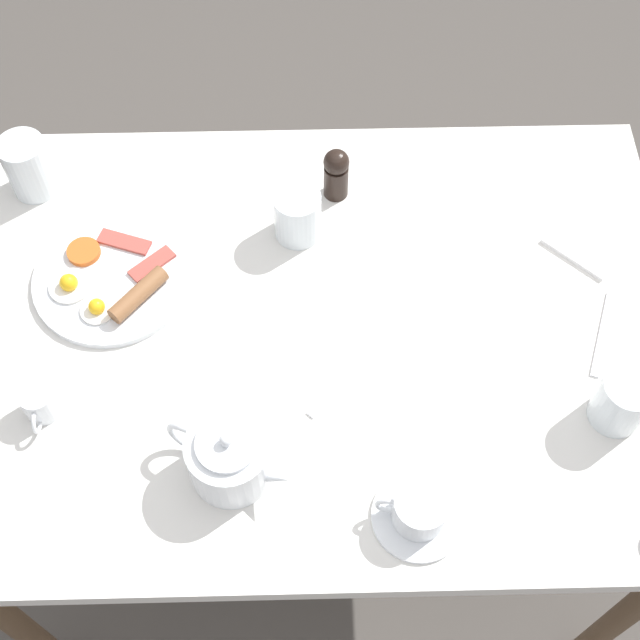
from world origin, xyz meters
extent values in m
plane|color=#4C4742|center=(0.00, 0.00, 0.00)|extent=(8.00, 8.00, 0.00)
cube|color=silver|center=(0.00, 0.00, 0.72)|extent=(0.85, 1.18, 0.03)
cylinder|color=brown|center=(-0.37, -0.54, 0.35)|extent=(0.04, 0.04, 0.71)
cylinder|color=brown|center=(0.37, -0.54, 0.35)|extent=(0.04, 0.04, 0.71)
cylinder|color=brown|center=(-0.37, 0.54, 0.35)|extent=(0.04, 0.04, 0.71)
cylinder|color=brown|center=(0.37, 0.54, 0.35)|extent=(0.04, 0.04, 0.71)
cylinder|color=white|center=(-0.10, -0.34, 0.74)|extent=(0.26, 0.26, 0.01)
cylinder|color=white|center=(-0.08, -0.41, 0.75)|extent=(0.07, 0.07, 0.00)
sphere|color=yellow|center=(-0.08, -0.41, 0.76)|extent=(0.03, 0.03, 0.03)
cylinder|color=white|center=(-0.03, -0.36, 0.75)|extent=(0.06, 0.06, 0.00)
sphere|color=yellow|center=(-0.03, -0.36, 0.76)|extent=(0.03, 0.03, 0.03)
cylinder|color=brown|center=(-0.05, -0.29, 0.76)|extent=(0.10, 0.09, 0.03)
cube|color=#B74C42|center=(-0.12, -0.28, 0.75)|extent=(0.07, 0.08, 0.01)
cube|color=#B74C42|center=(-0.16, -0.33, 0.75)|extent=(0.06, 0.09, 0.01)
cylinder|color=#D16023|center=(-0.14, -0.39, 0.76)|extent=(0.06, 0.06, 0.01)
cylinder|color=white|center=(0.24, -0.13, 0.78)|extent=(0.12, 0.12, 0.09)
cylinder|color=white|center=(0.24, -0.13, 0.83)|extent=(0.09, 0.09, 0.01)
sphere|color=white|center=(0.24, -0.13, 0.85)|extent=(0.02, 0.02, 0.02)
cone|color=white|center=(0.28, -0.07, 0.79)|extent=(0.04, 0.06, 0.05)
torus|color=white|center=(0.21, -0.19, 0.78)|extent=(0.04, 0.07, 0.07)
cylinder|color=white|center=(0.32, 0.13, 0.74)|extent=(0.13, 0.13, 0.01)
cylinder|color=white|center=(0.32, 0.13, 0.77)|extent=(0.08, 0.08, 0.06)
cylinder|color=brown|center=(0.32, 0.13, 0.77)|extent=(0.07, 0.07, 0.05)
torus|color=white|center=(0.31, 0.09, 0.77)|extent=(0.01, 0.04, 0.04)
cylinder|color=white|center=(-0.30, -0.50, 0.79)|extent=(0.08, 0.08, 0.11)
cylinder|color=white|center=(0.17, 0.44, 0.79)|extent=(0.08, 0.08, 0.10)
cylinder|color=white|center=(-0.19, -0.03, 0.79)|extent=(0.08, 0.08, 0.09)
cylinder|color=white|center=(0.14, -0.42, 0.77)|extent=(0.05, 0.05, 0.06)
torus|color=white|center=(0.17, -0.42, 0.77)|extent=(0.04, 0.01, 0.04)
cylinder|color=black|center=(-0.27, 0.03, 0.77)|extent=(0.04, 0.04, 0.07)
sphere|color=black|center=(-0.27, 0.03, 0.82)|extent=(0.04, 0.04, 0.04)
cube|color=white|center=(-0.15, 0.46, 0.74)|extent=(0.16, 0.16, 0.01)
cube|color=silver|center=(0.03, 0.45, 0.74)|extent=(0.16, 0.07, 0.00)
cube|color=silver|center=(0.08, 0.06, 0.74)|extent=(0.16, 0.17, 0.00)
camera|label=1|loc=(0.73, -0.02, 1.98)|focal=50.00mm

